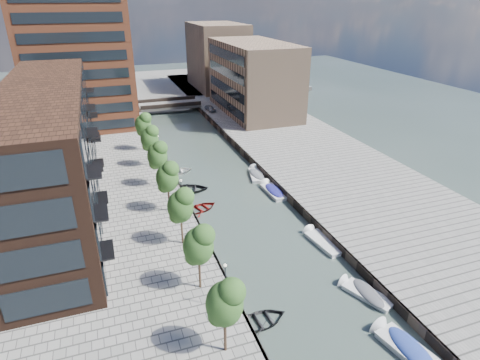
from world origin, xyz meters
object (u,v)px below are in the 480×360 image
tree_0 (224,301)px  bridge (169,105)px  tree_5 (149,137)px  motorboat_3 (272,191)px  tree_2 (180,205)px  sloop_1 (262,323)px  motorboat_1 (363,292)px  motorboat_4 (256,174)px  car (210,108)px  tree_3 (167,176)px  motorboat_0 (405,348)px  tree_1 (198,244)px  sloop_3 (176,173)px  sloop_4 (189,191)px  tree_6 (143,124)px  tree_4 (157,154)px  sloop_2 (201,210)px  motorboat_2 (320,241)px

tree_0 → bridge: bearing=82.9°
tree_5 → motorboat_3: size_ratio=1.12×
tree_2 → motorboat_3: (13.76, 9.24, -5.10)m
tree_5 → sloop_1: size_ratio=1.39×
motorboat_1 → motorboat_4: (0.50, 26.27, 0.01)m
motorboat_4 → car: 32.49m
tree_3 → motorboat_4: (13.69, 7.86, -5.11)m
motorboat_0 → motorboat_4: size_ratio=1.12×
tree_1 → sloop_3: size_ratio=1.21×
tree_0 → tree_2: size_ratio=1.00×
sloop_4 → motorboat_1: 26.40m
sloop_1 → tree_3: bearing=5.9°
sloop_3 → tree_6: bearing=14.3°
tree_0 → sloop_4: bearing=82.6°
bridge → motorboat_4: bridge is taller
tree_2 → tree_3: same height
tree_0 → tree_1: same height
tree_2 → tree_4: bearing=90.0°
tree_5 → motorboat_0: size_ratio=1.01×
tree_6 → sloop_4: (3.54, -14.84, -5.31)m
tree_4 → tree_5: size_ratio=1.00×
tree_2 → sloop_2: (3.82, 7.74, -5.31)m
sloop_1 → sloop_3: (-0.62, 30.94, 0.00)m
tree_2 → tree_1: bearing=-90.0°
sloop_2 → motorboat_4: size_ratio=0.80×
sloop_3 → car: (12.90, 27.87, 1.59)m
sloop_2 → sloop_4: (-0.28, 5.42, 0.00)m
tree_5 → motorboat_4: 15.84m
bridge → motorboat_4: (5.19, -39.14, -1.19)m
tree_4 → motorboat_4: (13.69, 0.86, -5.11)m
tree_5 → tree_6: size_ratio=1.00×
sloop_2 → motorboat_0: size_ratio=0.71×
tree_6 → sloop_1: 40.10m
tree_2 → sloop_3: (3.10, 19.37, -5.31)m
tree_3 → sloop_3: 13.81m
tree_2 → motorboat_0: tree_2 is taller
tree_1 → sloop_4: bearing=80.0°
tree_0 → sloop_3: tree_0 is taller
motorboat_2 → car: bearing=87.5°
sloop_1 → tree_2: bearing=12.4°
tree_5 → motorboat_3: 18.81m
tree_5 → car: tree_5 is taller
sloop_3 → tree_4: bearing=144.5°
bridge → tree_6: bearing=-108.1°
sloop_2 → car: (12.18, 39.50, 1.59)m
motorboat_2 → motorboat_3: motorboat_3 is taller
sloop_1 → motorboat_0: motorboat_0 is taller
motorboat_1 → car: 58.74m
bridge → tree_0: tree_0 is taller
sloop_3 → sloop_1: bearing=175.7°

